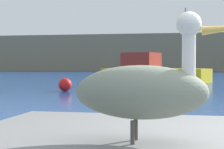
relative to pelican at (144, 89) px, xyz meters
name	(u,v)px	position (x,y,z in m)	size (l,w,h in m)	color
hillside_backdrop	(196,53)	(1.29, 75.85, 2.30)	(140.00, 15.72, 6.87)	#7F755B
pelican	(144,89)	(0.00, 0.00, 0.00)	(1.23, 0.44, 0.88)	gray
fishing_boat_yellow	(152,72)	(-2.52, 26.37, -0.38)	(8.26, 5.06, 5.26)	yellow
mooring_buoy	(65,85)	(-5.59, 15.29, -0.82)	(0.64, 0.64, 0.64)	red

